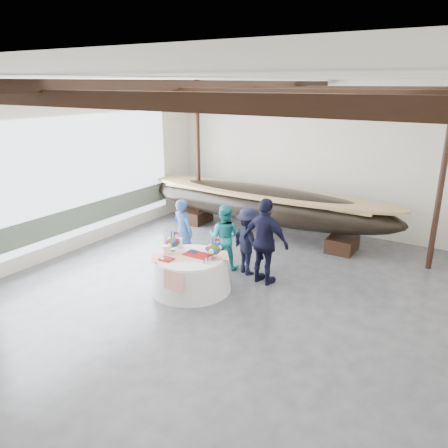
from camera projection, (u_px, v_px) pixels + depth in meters
The scene contains 13 objects.
floor at pixel (214, 305), 9.10m from camera, with size 10.00×12.00×0.01m, color #3D3D42.
wall_back at pixel (322, 157), 13.24m from camera, with size 10.00×0.02×4.50m, color silver.
wall_left at pixel (47, 173), 10.93m from camera, with size 0.02×12.00×4.50m, color silver.
ceiling at pixel (212, 78), 7.71m from camera, with size 10.00×12.00×0.01m, color white.
pavilion_structure at pixel (234, 105), 8.49m from camera, with size 9.80×11.76×4.50m.
open_bay at pixel (81, 183), 11.84m from camera, with size 0.03×7.00×3.20m.
longboat_display at pixel (263, 204), 12.96m from camera, with size 8.16×1.63×1.53m.
banquet_table at pixel (191, 273), 9.70m from camera, with size 1.80×1.80×0.77m.
tabletop_items at pixel (190, 248), 9.65m from camera, with size 1.66×1.45×0.40m.
guest_woman_blue at pixel (183, 231), 11.02m from camera, with size 0.61×0.40×1.68m, color #2B4C89.
guest_woman_teal at pixel (224, 237), 10.72m from camera, with size 0.78×0.61×1.61m, color teal.
guest_man_left at pixel (248, 241), 10.38m from camera, with size 1.06×0.61×1.65m, color black.
guest_man_right at pixel (265, 242), 9.81m from camera, with size 1.18×0.49×2.01m, color black.
Camera 1 is at (4.49, -6.78, 4.42)m, focal length 35.00 mm.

